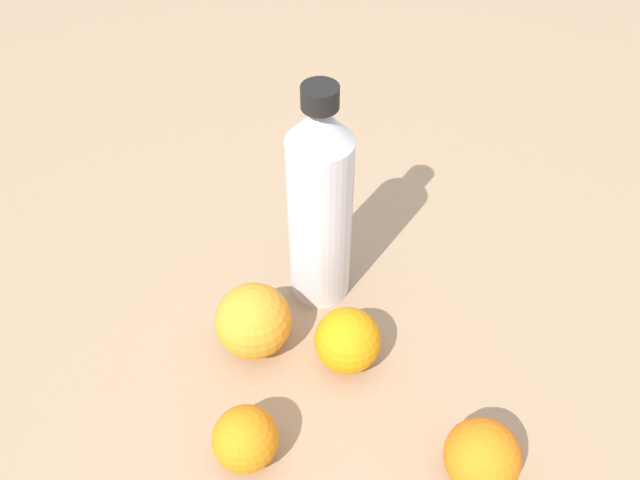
# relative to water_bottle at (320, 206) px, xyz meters

# --- Properties ---
(ground_plane) EXTENTS (2.40, 2.40, 0.00)m
(ground_plane) POSITION_rel_water_bottle_xyz_m (0.03, 0.04, -0.13)
(ground_plane) COLOR #9E7F60
(water_bottle) EXTENTS (0.07, 0.07, 0.28)m
(water_bottle) POSITION_rel_water_bottle_xyz_m (0.00, 0.00, 0.00)
(water_bottle) COLOR silver
(water_bottle) RESTS_ON ground_plane
(orange_0) EXTENTS (0.06, 0.06, 0.06)m
(orange_0) POSITION_rel_water_bottle_xyz_m (0.23, -0.04, -0.10)
(orange_0) COLOR orange
(orange_0) RESTS_ON ground_plane
(orange_1) EXTENTS (0.08, 0.08, 0.08)m
(orange_1) POSITION_rel_water_bottle_xyz_m (0.09, -0.06, -0.09)
(orange_1) COLOR orange
(orange_1) RESTS_ON ground_plane
(orange_2) EXTENTS (0.07, 0.07, 0.07)m
(orange_2) POSITION_rel_water_bottle_xyz_m (0.10, 0.04, -0.10)
(orange_2) COLOR orange
(orange_2) RESTS_ON ground_plane
(orange_3) EXTENTS (0.07, 0.07, 0.07)m
(orange_3) POSITION_rel_water_bottle_xyz_m (0.22, 0.18, -0.10)
(orange_3) COLOR orange
(orange_3) RESTS_ON ground_plane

